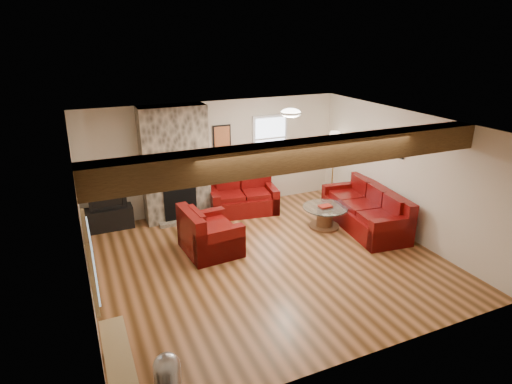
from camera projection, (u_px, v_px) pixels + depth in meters
room at (268, 196)px, 7.37m from camera, size 8.00×8.00×8.00m
oak_beam at (307, 154)px, 5.93m from camera, size 6.00×0.36×0.38m
chimney_breast at (175, 166)px, 9.13m from camera, size 1.40×0.67×2.50m
back_window at (270, 138)px, 10.10m from camera, size 0.90×0.08×1.10m
hatch_window at (90, 260)px, 4.89m from camera, size 0.08×1.00×0.90m
ceiling_dome at (291, 114)px, 8.06m from camera, size 0.40×0.40×0.18m
artwork_back at (222, 137)px, 9.59m from camera, size 0.42×0.06×0.52m
artwork_right at (394, 146)px, 8.58m from camera, size 0.06×0.55×0.42m
sofa_three at (364, 208)px, 8.98m from camera, size 1.20×2.33×0.86m
loveseat at (243, 196)px, 9.74m from camera, size 1.63×1.09×0.80m
armchair_red at (210, 230)px, 7.97m from camera, size 1.02×1.15×0.87m
coffee_table at (325, 217)px, 9.03m from camera, size 0.95×0.95×0.49m
tv_cabinet at (110, 218)px, 8.96m from camera, size 0.94×0.38×0.47m
television at (107, 198)px, 8.80m from camera, size 0.75×0.10×0.43m
floor_lamp at (335, 142)px, 10.12m from camera, size 0.44×0.44×1.71m
pine_bench at (119, 367)px, 4.98m from camera, size 0.30×1.27×0.47m
pedal_bin at (168, 382)px, 4.59m from camera, size 0.38×0.38×0.73m
coal_bucket at (199, 225)px, 8.83m from camera, size 0.33×0.33×0.31m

